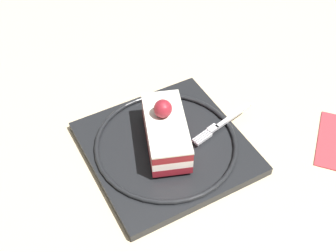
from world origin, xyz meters
TOP-DOWN VIEW (x-y plane):
  - ground_plane at (0.00, 0.00)m, footprint 2.40×2.40m
  - dessert_plate at (-0.00, -0.00)m, footprint 0.25×0.25m
  - cake_slice at (-0.00, 0.00)m, footprint 0.07×0.13m
  - fork at (-0.09, -0.00)m, footprint 0.11×0.05m

SIDE VIEW (x-z plane):
  - ground_plane at x=0.00m, z-range 0.00..0.00m
  - dessert_plate at x=0.00m, z-range 0.00..0.02m
  - fork at x=-0.09m, z-range 0.02..0.02m
  - cake_slice at x=0.00m, z-range 0.01..0.08m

